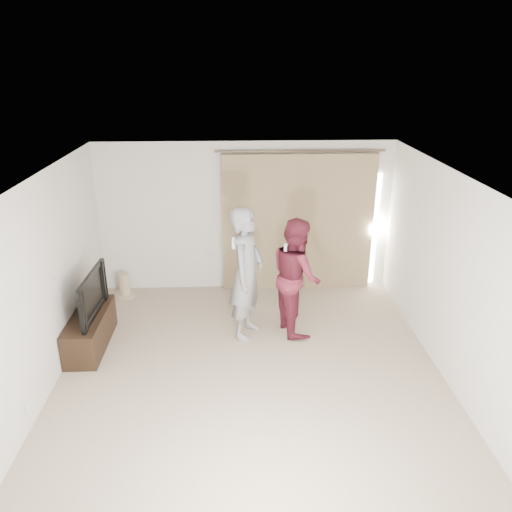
{
  "coord_description": "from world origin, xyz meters",
  "views": [
    {
      "loc": [
        -0.16,
        -5.45,
        3.88
      ],
      "look_at": [
        0.12,
        1.2,
        1.21
      ],
      "focal_mm": 35.0,
      "sensor_mm": 36.0,
      "label": 1
    }
  ],
  "objects_px": {
    "tv": "(85,295)",
    "person_woman": "(296,276)",
    "tv_console": "(90,330)",
    "person_man": "(247,274)"
  },
  "relations": [
    {
      "from": "person_man",
      "to": "person_woman",
      "type": "distance_m",
      "value": 0.75
    },
    {
      "from": "tv_console",
      "to": "person_woman",
      "type": "bearing_deg",
      "value": 7.08
    },
    {
      "from": "tv_console",
      "to": "tv",
      "type": "height_order",
      "value": "tv"
    },
    {
      "from": "tv",
      "to": "person_woman",
      "type": "height_order",
      "value": "person_woman"
    },
    {
      "from": "tv_console",
      "to": "tv",
      "type": "bearing_deg",
      "value": 0.0
    },
    {
      "from": "tv",
      "to": "person_woman",
      "type": "relative_size",
      "value": 0.63
    },
    {
      "from": "tv",
      "to": "person_man",
      "type": "distance_m",
      "value": 2.26
    },
    {
      "from": "person_woman",
      "to": "person_man",
      "type": "bearing_deg",
      "value": -170.47
    },
    {
      "from": "person_man",
      "to": "person_woman",
      "type": "height_order",
      "value": "person_man"
    },
    {
      "from": "tv",
      "to": "person_woman",
      "type": "bearing_deg",
      "value": -80.83
    }
  ]
}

